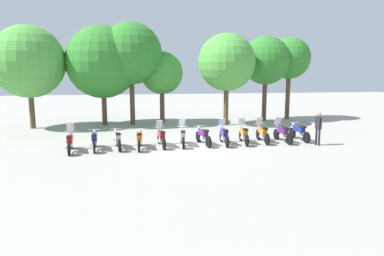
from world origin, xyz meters
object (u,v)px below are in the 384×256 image
at_px(tree_3, 162,73).
at_px(motorcycle_4, 161,137).
at_px(motorcycle_5, 183,136).
at_px(tree_0, 28,62).
at_px(motorcycle_0, 70,142).
at_px(tree_6, 289,59).
at_px(motorcycle_8, 244,134).
at_px(tree_2, 131,54).
at_px(tree_1, 102,62).
at_px(tree_5, 266,61).
at_px(motorcycle_10, 282,133).
at_px(motorcycle_3, 140,139).
at_px(person_0, 318,126).
at_px(motorcycle_9, 262,133).
at_px(motorcycle_1, 94,140).
at_px(motorcycle_7, 224,135).
at_px(motorcycle_2, 117,139).
at_px(tree_4, 227,62).
at_px(motorcycle_11, 299,132).
at_px(motorcycle_6, 203,136).

bearing_deg(tree_3, motorcycle_4, -94.11).
distance_m(motorcycle_5, tree_0, 12.88).
bearing_deg(motorcycle_0, tree_6, -64.14).
distance_m(motorcycle_8, tree_2, 11.10).
bearing_deg(tree_6, motorcycle_8, -125.51).
height_order(tree_1, tree_5, tree_1).
xyz_separation_m(motorcycle_0, motorcycle_10, (11.63, 0.79, 0.00)).
height_order(motorcycle_3, person_0, person_0).
relative_size(tree_1, tree_6, 1.08).
xyz_separation_m(motorcycle_4, tree_0, (-8.62, 7.32, 4.12)).
height_order(motorcycle_9, tree_0, tree_0).
relative_size(motorcycle_1, motorcycle_5, 1.00).
bearing_deg(motorcycle_7, tree_5, -30.68).
relative_size(motorcycle_2, tree_1, 0.30).
distance_m(motorcycle_8, tree_4, 7.82).
bearing_deg(motorcycle_4, tree_6, -56.67).
height_order(motorcycle_0, motorcycle_3, motorcycle_0).
bearing_deg(motorcycle_3, tree_3, -8.23).
height_order(motorcycle_0, tree_0, tree_0).
height_order(motorcycle_10, motorcycle_11, motorcycle_10).
bearing_deg(tree_3, motorcycle_6, -78.77).
xyz_separation_m(motorcycle_2, person_0, (10.88, -0.77, 0.59)).
bearing_deg(tree_4, motorcycle_1, -140.99).
relative_size(motorcycle_5, motorcycle_7, 1.00).
height_order(motorcycle_5, motorcycle_11, motorcycle_5).
distance_m(tree_0, tree_5, 17.53).
height_order(motorcycle_9, tree_4, tree_4).
height_order(motorcycle_2, motorcycle_11, same).
relative_size(motorcycle_8, motorcycle_9, 1.00).
bearing_deg(motorcycle_6, tree_5, -48.72).
relative_size(motorcycle_11, tree_4, 0.32).
distance_m(motorcycle_0, motorcycle_1, 1.20).
bearing_deg(motorcycle_0, motorcycle_6, -90.09).
relative_size(motorcycle_3, motorcycle_11, 1.00).
bearing_deg(motorcycle_5, motorcycle_2, 97.48).
relative_size(motorcycle_10, person_0, 1.20).
xyz_separation_m(motorcycle_7, tree_5, (5.37, 8.55, 4.27)).
distance_m(motorcycle_3, motorcycle_6, 3.51).
bearing_deg(tree_1, tree_4, -8.28).
xyz_separation_m(tree_1, tree_3, (4.34, 0.60, -0.81)).
bearing_deg(motorcycle_10, person_0, -130.92).
bearing_deg(motorcycle_0, motorcycle_4, -88.68).
height_order(tree_0, tree_3, tree_0).
relative_size(motorcycle_1, motorcycle_8, 1.00).
bearing_deg(motorcycle_5, motorcycle_4, 96.13).
bearing_deg(motorcycle_3, motorcycle_1, 91.02).
bearing_deg(tree_6, motorcycle_11, -108.77).
relative_size(motorcycle_3, motorcycle_8, 1.00).
distance_m(motorcycle_10, tree_6, 10.79).
height_order(motorcycle_9, tree_5, tree_5).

